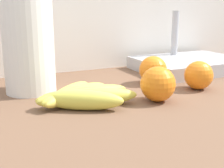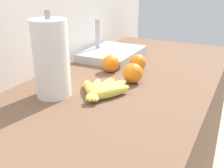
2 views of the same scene
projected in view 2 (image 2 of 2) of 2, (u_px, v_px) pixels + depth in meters
name	position (u px, v px, depth m)	size (l,w,h in m)	color
counter	(122.00, 168.00, 1.26)	(1.62, 0.70, 0.87)	brown
wall_back	(54.00, 110.00, 1.34)	(2.02, 0.06, 1.30)	silver
banana_bunch	(102.00, 90.00, 0.96)	(0.22, 0.21, 0.04)	#D9D14C
orange_back_right	(133.00, 73.00, 1.07)	(0.08, 0.08, 0.08)	orange
orange_center	(111.00, 63.00, 1.19)	(0.08, 0.08, 0.08)	orange
orange_back_left	(138.00, 62.00, 1.21)	(0.07, 0.07, 0.07)	orange
paper_towel_roll	(51.00, 59.00, 0.92)	(0.12, 0.12, 0.30)	white
sink_basin	(112.00, 53.00, 1.41)	(0.34, 0.25, 0.19)	#B7BABF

